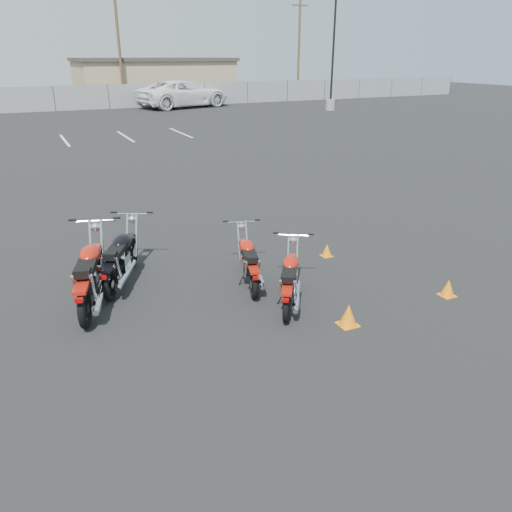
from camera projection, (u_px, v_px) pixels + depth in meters
name	position (u px, v px, depth m)	size (l,w,h in m)	color
ground	(261.00, 305.00, 8.48)	(120.00, 120.00, 0.00)	black
motorcycle_front_red	(91.00, 275.00, 8.36)	(1.17, 2.38, 1.17)	black
motorcycle_second_black	(121.00, 258.00, 9.16)	(1.37, 2.10, 1.07)	black
motorcycle_third_red	(249.00, 261.00, 9.17)	(0.95, 1.90, 0.94)	black
motorcycle_rear_red	(290.00, 280.00, 8.41)	(1.38, 1.80, 0.95)	black
training_cone_near	(327.00, 250.00, 10.51)	(0.22, 0.22, 0.27)	orange
training_cone_far	(448.00, 288.00, 8.77)	(0.26, 0.26, 0.31)	orange
training_cone_extra	(348.00, 315.00, 7.80)	(0.30, 0.30, 0.35)	orange
light_pole_east	(332.00, 66.00, 37.11)	(0.80, 0.70, 11.76)	gray
chainlink_fence	(54.00, 99.00, 37.36)	(80.06, 0.06, 1.80)	gray
tan_building_east	(153.00, 78.00, 48.55)	(14.40, 9.40, 3.70)	tan
utility_pole_c	(119.00, 45.00, 41.70)	(1.80, 0.24, 9.00)	#4E3724
utility_pole_d	(299.00, 47.00, 49.80)	(1.80, 0.24, 9.00)	#4E3724
parking_line_stripes	(32.00, 143.00, 24.17)	(15.12, 4.00, 0.01)	silver
white_van	(183.00, 86.00, 39.73)	(8.66, 3.47, 3.29)	white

